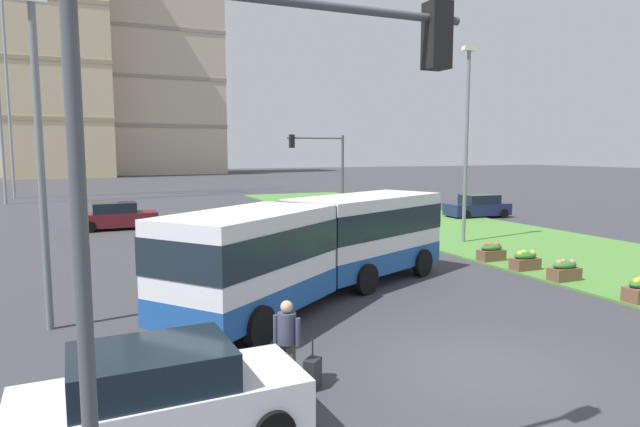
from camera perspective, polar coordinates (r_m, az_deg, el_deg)
ground_plane at (r=12.27m, az=16.63°, el=-15.48°), size 260.00×260.00×0.00m
grass_median at (r=27.34m, az=22.74°, el=-3.41°), size 10.00×70.00×0.08m
articulated_bus at (r=16.80m, az=-0.17°, el=-3.34°), size 11.28×8.22×3.00m
car_maroon_sedan at (r=33.65m, az=-20.70°, el=-0.30°), size 4.40×2.03×1.58m
car_white_van at (r=9.15m, az=-16.54°, el=-18.23°), size 4.46×2.14×1.58m
car_navy_sedan at (r=38.63m, az=16.36°, el=0.71°), size 4.51×2.25×1.58m
pedestrian_crossing at (r=10.58m, az=-3.53°, el=-13.03°), size 0.43×0.45×1.74m
rolling_suitcase at (r=10.81m, az=-0.79°, el=-16.50°), size 0.43×0.42×0.97m
flower_planter_1 at (r=20.68m, az=24.45°, el=-5.51°), size 1.10×0.56×0.74m
flower_planter_2 at (r=21.93m, az=20.89°, el=-4.68°), size 1.10×0.56×0.74m
flower_planter_3 at (r=23.28m, az=17.68°, el=-3.92°), size 1.10×0.56×0.74m
traffic_light_near_left at (r=5.83m, az=-10.09°, el=4.79°), size 4.47×0.28×6.36m
traffic_light_far_right at (r=33.47m, az=0.44°, el=5.41°), size 3.77×0.28×5.55m
streetlight_left at (r=15.12m, az=-27.53°, el=6.02°), size 0.70×0.28×8.32m
streetlight_median at (r=27.40m, az=15.24°, el=7.76°), size 0.70×0.28×9.53m
apartment_tower_westcentre at (r=109.78m, az=-26.08°, el=16.02°), size 17.26×19.02×47.37m
apartment_tower_centre at (r=115.85m, az=-16.09°, el=15.30°), size 21.40×14.37×45.02m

